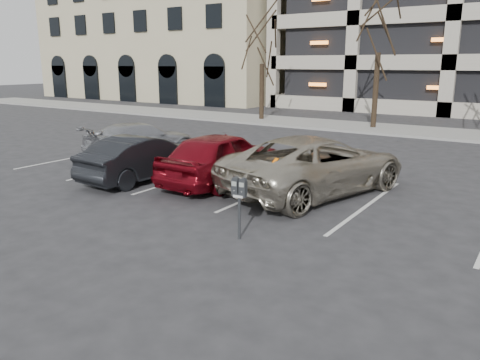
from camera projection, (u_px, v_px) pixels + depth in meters
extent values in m
plane|color=#28282B|center=(273.00, 220.00, 10.56)|extent=(140.00, 140.00, 0.00)
cube|color=gray|center=(432.00, 133.00, 23.45)|extent=(80.00, 4.00, 0.12)
cube|color=silver|center=(78.00, 157.00, 17.69)|extent=(0.10, 5.20, 0.00)
cube|color=silver|center=(131.00, 165.00, 16.18)|extent=(0.10, 5.20, 0.00)
cube|color=silver|center=(193.00, 176.00, 14.67)|extent=(0.10, 5.20, 0.00)
cube|color=silver|center=(270.00, 189.00, 13.16)|extent=(0.10, 5.20, 0.00)
cube|color=silver|center=(368.00, 205.00, 11.65)|extent=(0.10, 5.20, 0.00)
cube|color=tan|center=(183.00, 23.00, 48.02)|extent=(26.00, 16.00, 15.00)
cylinder|color=black|center=(262.00, 93.00, 28.44)|extent=(0.28, 0.28, 3.40)
cylinder|color=black|center=(375.00, 92.00, 24.59)|extent=(0.28, 0.28, 3.98)
cylinder|color=black|center=(239.00, 218.00, 9.33)|extent=(0.06, 0.06, 0.90)
cube|color=black|center=(239.00, 195.00, 9.22)|extent=(0.31, 0.12, 0.06)
cube|color=silver|center=(238.00, 197.00, 9.17)|extent=(0.22, 0.02, 0.05)
cube|color=gray|center=(234.00, 184.00, 9.15)|extent=(0.11, 0.01, 0.09)
cube|color=gray|center=(241.00, 185.00, 9.07)|extent=(0.11, 0.01, 0.09)
imported|color=#B6AE9B|center=(316.00, 165.00, 12.65)|extent=(4.06, 6.12, 1.56)
cube|color=#FF6E05|center=(288.00, 139.00, 11.85)|extent=(0.10, 0.20, 0.01)
imported|color=maroon|center=(222.00, 157.00, 13.70)|extent=(1.88, 4.54, 1.54)
imported|color=black|center=(143.00, 158.00, 14.11)|extent=(1.59, 4.15, 1.35)
imported|color=#A1A3A8|center=(141.00, 139.00, 17.72)|extent=(2.81, 4.69, 1.27)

